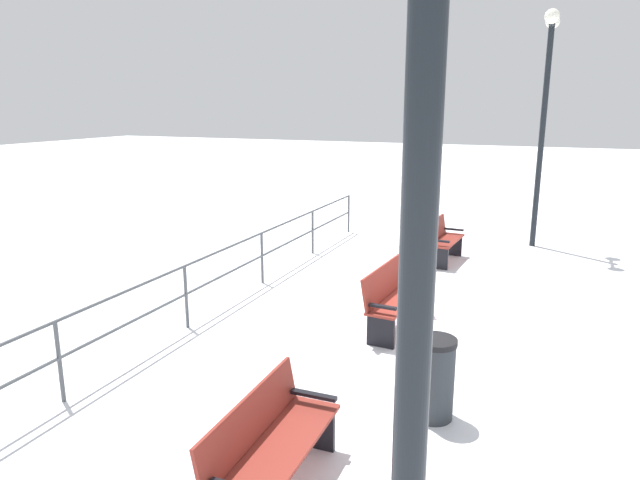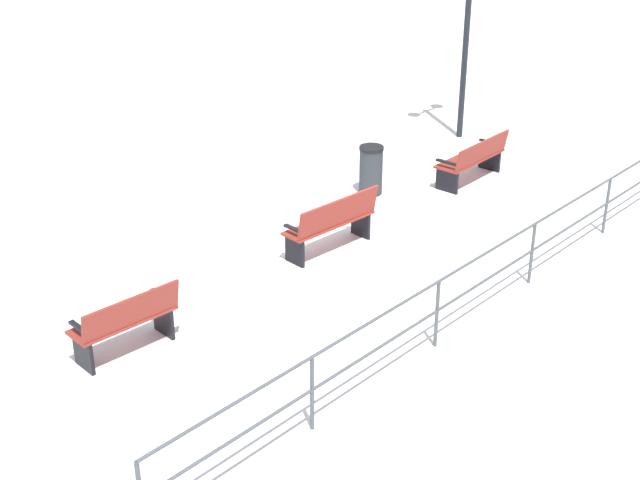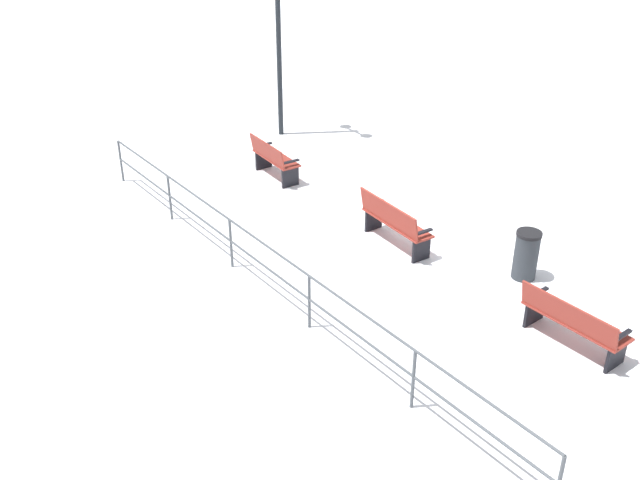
# 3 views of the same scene
# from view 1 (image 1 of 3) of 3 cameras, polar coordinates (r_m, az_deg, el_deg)

# --- Properties ---
(ground_plane) EXTENTS (80.00, 80.00, 0.00)m
(ground_plane) POSITION_cam_1_polar(r_m,az_deg,el_deg) (8.76, 7.52, -8.77)
(ground_plane) COLOR white
(ground_plane) RESTS_ON ground
(bench_nearest) EXTENTS (0.61, 1.69, 0.87)m
(bench_nearest) POSITION_cam_1_polar(r_m,az_deg,el_deg) (5.20, -4.98, -19.76)
(bench_nearest) COLOR maroon
(bench_nearest) RESTS_ON ground
(bench_second) EXTENTS (0.62, 1.69, 0.96)m
(bench_second) POSITION_cam_1_polar(r_m,az_deg,el_deg) (8.59, 7.39, -5.57)
(bench_second) COLOR maroon
(bench_second) RESTS_ON ground
(bench_third) EXTENTS (0.62, 1.44, 0.91)m
(bench_third) POSITION_cam_1_polar(r_m,az_deg,el_deg) (12.37, 12.21, 0.02)
(bench_third) COLOR maroon
(bench_third) RESTS_ON ground
(lamppost_middle) EXTENTS (0.31, 1.18, 5.26)m
(lamppost_middle) POSITION_cam_1_polar(r_m,az_deg,el_deg) (14.09, 21.79, 14.18)
(lamppost_middle) COLOR black
(lamppost_middle) RESTS_ON ground
(waterfront_railing) EXTENTS (0.05, 11.93, 0.99)m
(waterfront_railing) POSITION_cam_1_polar(r_m,az_deg,el_deg) (9.65, -9.24, -2.46)
(waterfront_railing) COLOR #4C5156
(waterfront_railing) RESTS_ON ground
(trash_bin) EXTENTS (0.45, 0.45, 0.91)m
(trash_bin) POSITION_cam_1_polar(r_m,az_deg,el_deg) (6.35, 11.41, -13.44)
(trash_bin) COLOR #2D3338
(trash_bin) RESTS_ON ground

